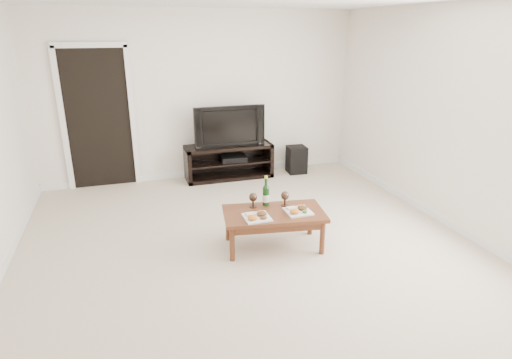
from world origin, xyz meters
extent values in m
plane|color=beige|center=(0.00, 0.00, 0.00)|extent=(5.50, 5.50, 0.00)
cube|color=white|center=(0.00, 2.77, 1.30)|extent=(5.00, 0.04, 2.60)
cube|color=black|center=(-1.55, 2.73, 1.02)|extent=(0.90, 0.02, 2.05)
cube|color=black|center=(0.36, 2.50, 0.28)|extent=(1.40, 0.45, 0.55)
imported|color=black|center=(0.36, 2.50, 0.87)|extent=(1.12, 0.15, 0.64)
cube|color=black|center=(0.44, 2.48, 0.33)|extent=(0.43, 0.34, 0.08)
cube|color=black|center=(1.52, 2.42, 0.22)|extent=(0.32, 0.32, 0.45)
cube|color=#562D17|center=(0.26, 0.07, 0.21)|extent=(1.17, 0.75, 0.42)
cube|color=white|center=(0.04, -0.04, 0.45)|extent=(0.27, 0.27, 0.07)
cube|color=white|center=(0.51, -0.02, 0.45)|extent=(0.27, 0.27, 0.07)
cylinder|color=black|center=(0.24, 0.27, 0.59)|extent=(0.07, 0.07, 0.35)
camera|label=1|loc=(-1.20, -3.95, 2.30)|focal=30.00mm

